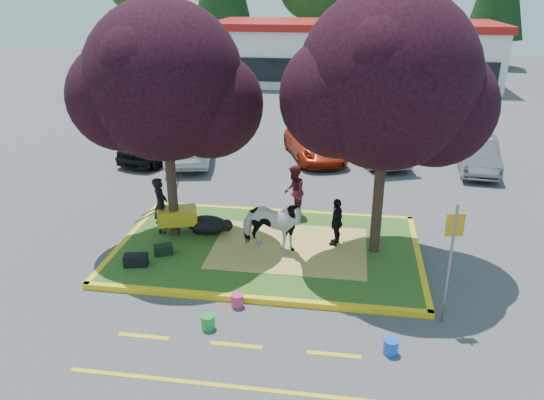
# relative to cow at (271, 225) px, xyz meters

# --- Properties ---
(ground) EXTENTS (90.00, 90.00, 0.00)m
(ground) POSITION_rel_cow_xyz_m (-0.13, 0.26, -0.92)
(ground) COLOR #424244
(ground) RESTS_ON ground
(median_island) EXTENTS (8.00, 5.00, 0.15)m
(median_island) POSITION_rel_cow_xyz_m (-0.13, 0.26, -0.84)
(median_island) COLOR #2E581B
(median_island) RESTS_ON ground
(curb_near) EXTENTS (8.30, 0.16, 0.15)m
(curb_near) POSITION_rel_cow_xyz_m (-0.13, -2.32, -0.84)
(curb_near) COLOR yellow
(curb_near) RESTS_ON ground
(curb_far) EXTENTS (8.30, 0.16, 0.15)m
(curb_far) POSITION_rel_cow_xyz_m (-0.13, 2.84, -0.84)
(curb_far) COLOR yellow
(curb_far) RESTS_ON ground
(curb_left) EXTENTS (0.16, 5.30, 0.15)m
(curb_left) POSITION_rel_cow_xyz_m (-4.21, 0.26, -0.84)
(curb_left) COLOR yellow
(curb_left) RESTS_ON ground
(curb_right) EXTENTS (0.16, 5.30, 0.15)m
(curb_right) POSITION_rel_cow_xyz_m (3.95, 0.26, -0.84)
(curb_right) COLOR yellow
(curb_right) RESTS_ON ground
(straw_bedding) EXTENTS (4.20, 3.00, 0.01)m
(straw_bedding) POSITION_rel_cow_xyz_m (0.47, 0.26, -0.76)
(straw_bedding) COLOR #D2C156
(straw_bedding) RESTS_ON median_island
(tree_purple_left) EXTENTS (5.06, 4.20, 6.51)m
(tree_purple_left) POSITION_rel_cow_xyz_m (-2.91, 0.64, 3.44)
(tree_purple_left) COLOR black
(tree_purple_left) RESTS_ON median_island
(tree_purple_right) EXTENTS (5.30, 4.40, 6.82)m
(tree_purple_right) POSITION_rel_cow_xyz_m (2.79, 0.44, 3.64)
(tree_purple_right) COLOR black
(tree_purple_right) RESTS_ON median_island
(fire_lane_stripe_a) EXTENTS (1.10, 0.12, 0.01)m
(fire_lane_stripe_a) POSITION_rel_cow_xyz_m (-2.13, -3.94, -0.91)
(fire_lane_stripe_a) COLOR yellow
(fire_lane_stripe_a) RESTS_ON ground
(fire_lane_stripe_b) EXTENTS (1.10, 0.12, 0.01)m
(fire_lane_stripe_b) POSITION_rel_cow_xyz_m (-0.13, -3.94, -0.91)
(fire_lane_stripe_b) COLOR yellow
(fire_lane_stripe_b) RESTS_ON ground
(fire_lane_stripe_c) EXTENTS (1.10, 0.12, 0.01)m
(fire_lane_stripe_c) POSITION_rel_cow_xyz_m (1.87, -3.94, -0.91)
(fire_lane_stripe_c) COLOR yellow
(fire_lane_stripe_c) RESTS_ON ground
(fire_lane_long) EXTENTS (6.00, 0.10, 0.01)m
(fire_lane_long) POSITION_rel_cow_xyz_m (-0.13, -5.14, -0.91)
(fire_lane_long) COLOR yellow
(fire_lane_long) RESTS_ON ground
(retail_building) EXTENTS (20.40, 8.40, 4.40)m
(retail_building) POSITION_rel_cow_xyz_m (1.87, 28.24, 1.33)
(retail_building) COLOR silver
(retail_building) RESTS_ON ground
(cow) EXTENTS (1.94, 1.17, 1.53)m
(cow) POSITION_rel_cow_xyz_m (0.00, 0.00, 0.00)
(cow) COLOR silver
(cow) RESTS_ON median_island
(calf) EXTENTS (1.24, 0.74, 0.52)m
(calf) POSITION_rel_cow_xyz_m (-2.01, 0.85, -0.51)
(calf) COLOR black
(calf) RESTS_ON median_island
(handler) EXTENTS (0.52, 0.68, 1.65)m
(handler) POSITION_rel_cow_xyz_m (-3.36, 0.78, 0.06)
(handler) COLOR black
(handler) RESTS_ON median_island
(visitor_a) EXTENTS (0.63, 0.81, 1.64)m
(visitor_a) POSITION_rel_cow_xyz_m (0.33, 2.44, 0.05)
(visitor_a) COLOR #4D1623
(visitor_a) RESTS_ON median_island
(visitor_b) EXTENTS (0.53, 0.86, 1.37)m
(visitor_b) POSITION_rel_cow_xyz_m (1.72, 0.66, -0.08)
(visitor_b) COLOR black
(visitor_b) RESTS_ON median_island
(wheelbarrow) EXTENTS (2.00, 0.99, 0.76)m
(wheelbarrow) POSITION_rel_cow_xyz_m (-2.85, 0.74, -0.24)
(wheelbarrow) COLOR black
(wheelbarrow) RESTS_ON median_island
(gear_bag_dark) EXTENTS (0.65, 0.44, 0.30)m
(gear_bag_dark) POSITION_rel_cow_xyz_m (-3.34, -1.31, -0.62)
(gear_bag_dark) COLOR black
(gear_bag_dark) RESTS_ON median_island
(gear_bag_green) EXTENTS (0.57, 0.48, 0.26)m
(gear_bag_green) POSITION_rel_cow_xyz_m (-2.85, -0.61, -0.64)
(gear_bag_green) COLOR black
(gear_bag_green) RESTS_ON median_island
(sign_post) EXTENTS (0.39, 0.11, 2.78)m
(sign_post) POSITION_rel_cow_xyz_m (4.17, -2.44, 0.82)
(sign_post) COLOR slate
(sign_post) RESTS_ON ground
(bucket_green) EXTENTS (0.33, 0.33, 0.32)m
(bucket_green) POSITION_rel_cow_xyz_m (-0.85, -3.46, -0.76)
(bucket_green) COLOR green
(bucket_green) RESTS_ON ground
(bucket_pink) EXTENTS (0.35, 0.35, 0.31)m
(bucket_pink) POSITION_rel_cow_xyz_m (-0.41, -2.54, -0.76)
(bucket_pink) COLOR #D02E68
(bucket_pink) RESTS_ON ground
(bucket_blue) EXTENTS (0.30, 0.30, 0.32)m
(bucket_blue) POSITION_rel_cow_xyz_m (2.99, -3.74, -0.75)
(bucket_blue) COLOR blue
(bucket_blue) RESTS_ON ground
(car_black) EXTENTS (2.89, 4.70, 1.49)m
(car_black) POSITION_rel_cow_xyz_m (-5.97, 8.05, -0.17)
(car_black) COLOR black
(car_black) RESTS_ON ground
(car_silver) EXTENTS (2.60, 5.05, 1.59)m
(car_silver) POSITION_rel_cow_xyz_m (-4.63, 7.99, -0.12)
(car_silver) COLOR #A1A4A8
(car_silver) RESTS_ON ground
(car_red) EXTENTS (3.27, 4.75, 1.21)m
(car_red) POSITION_rel_cow_xyz_m (0.51, 8.97, -0.31)
(car_red) COLOR #A6260D
(car_red) RESTS_ON ground
(car_white) EXTENTS (3.30, 4.83, 1.30)m
(car_white) POSITION_rel_cow_xyz_m (3.06, 9.11, -0.27)
(car_white) COLOR silver
(car_white) RESTS_ON ground
(car_grey) EXTENTS (1.68, 4.05, 1.30)m
(car_grey) POSITION_rel_cow_xyz_m (7.00, 8.42, -0.26)
(car_grey) COLOR #5B5D63
(car_grey) RESTS_ON ground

